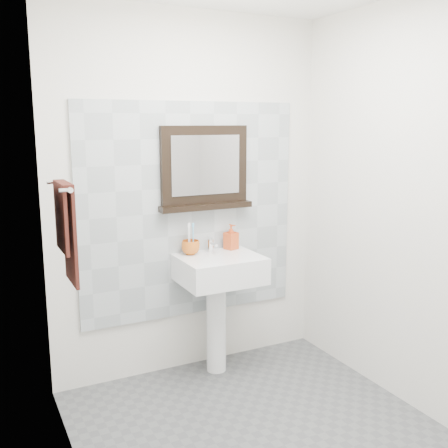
# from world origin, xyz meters

# --- Properties ---
(floor) EXTENTS (2.00, 2.20, 0.01)m
(floor) POSITION_xyz_m (0.00, 0.00, 0.00)
(floor) COLOR #535557
(floor) RESTS_ON ground
(back_wall) EXTENTS (2.00, 0.01, 2.50)m
(back_wall) POSITION_xyz_m (0.00, 1.10, 1.25)
(back_wall) COLOR silver
(back_wall) RESTS_ON ground
(left_wall) EXTENTS (0.01, 2.20, 2.50)m
(left_wall) POSITION_xyz_m (-1.00, 0.00, 1.25)
(left_wall) COLOR silver
(left_wall) RESTS_ON ground
(right_wall) EXTENTS (0.01, 2.20, 2.50)m
(right_wall) POSITION_xyz_m (1.00, 0.00, 1.25)
(right_wall) COLOR silver
(right_wall) RESTS_ON ground
(splashback) EXTENTS (1.60, 0.02, 1.50)m
(splashback) POSITION_xyz_m (0.00, 1.09, 1.15)
(splashback) COLOR #A6B0B4
(splashback) RESTS_ON back_wall
(pedestal_sink) EXTENTS (0.55, 0.44, 0.96)m
(pedestal_sink) POSITION_xyz_m (0.11, 0.87, 0.68)
(pedestal_sink) COLOR white
(pedestal_sink) RESTS_ON ground
(toothbrush_cup) EXTENTS (0.15, 0.15, 0.10)m
(toothbrush_cup) POSITION_xyz_m (-0.04, 1.00, 0.91)
(toothbrush_cup) COLOR #C55C17
(toothbrush_cup) RESTS_ON pedestal_sink
(toothbrushes) EXTENTS (0.05, 0.04, 0.21)m
(toothbrushes) POSITION_xyz_m (-0.04, 1.00, 0.98)
(toothbrushes) COLOR white
(toothbrushes) RESTS_ON toothbrush_cup
(soap_dispenser) EXTENTS (0.10, 0.10, 0.18)m
(soap_dispenser) POSITION_xyz_m (0.28, 1.01, 0.95)
(soap_dispenser) COLOR red
(soap_dispenser) RESTS_ON pedestal_sink
(framed_mirror) EXTENTS (0.68, 0.11, 0.58)m
(framed_mirror) POSITION_xyz_m (0.09, 1.06, 1.44)
(framed_mirror) COLOR black
(framed_mirror) RESTS_ON back_wall
(towel_bar) EXTENTS (0.07, 0.40, 0.03)m
(towel_bar) POSITION_xyz_m (-0.95, 0.57, 1.43)
(towel_bar) COLOR silver
(towel_bar) RESTS_ON left_wall
(hand_towel) EXTENTS (0.06, 0.30, 0.55)m
(hand_towel) POSITION_xyz_m (-0.94, 0.57, 1.22)
(hand_towel) COLOR black
(hand_towel) RESTS_ON towel_bar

